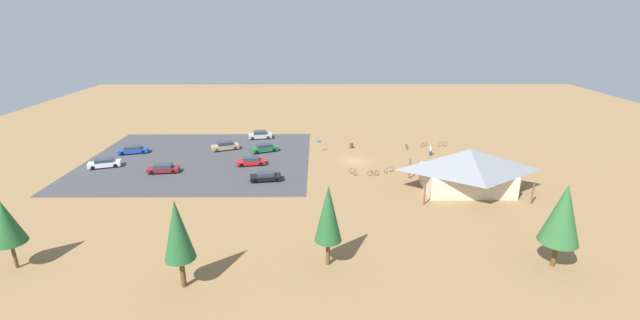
{
  "coord_description": "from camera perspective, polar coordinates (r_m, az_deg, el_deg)",
  "views": [
    {
      "loc": [
        6.04,
        64.04,
        22.21
      ],
      "look_at": [
        5.68,
        2.95,
        1.2
      ],
      "focal_mm": 23.65,
      "sensor_mm": 36.0,
      "label": 1
    }
  ],
  "objects": [
    {
      "name": "ground",
      "position": [
        68.05,
        4.77,
        -0.14
      ],
      "size": [
        160.0,
        160.0,
        0.0
      ],
      "primitive_type": "plane",
      "color": "#937047",
      "rests_on": "ground"
    },
    {
      "name": "parking_lot_asphalt",
      "position": [
        71.4,
        -16.04,
        0.11
      ],
      "size": [
        35.63,
        30.3,
        0.05
      ],
      "primitive_type": "cube",
      "color": "#424247",
      "rests_on": "ground"
    },
    {
      "name": "bike_pavilion",
      "position": [
        58.73,
        19.42,
        -0.94
      ],
      "size": [
        13.74,
        9.19,
        5.81
      ],
      "color": "beige",
      "rests_on": "ground"
    },
    {
      "name": "trash_bin",
      "position": [
        74.54,
        4.25,
        1.95
      ],
      "size": [
        0.6,
        0.6,
        0.9
      ],
      "primitive_type": "cylinder",
      "color": "brown",
      "rests_on": "ground"
    },
    {
      "name": "lot_sign",
      "position": [
        71.8,
        -0.12,
        2.14
      ],
      "size": [
        0.56,
        0.08,
        2.2
      ],
      "color": "#99999E",
      "rests_on": "ground"
    },
    {
      "name": "pine_center",
      "position": [
        38.31,
        1.12,
        -7.28
      ],
      "size": [
        2.51,
        2.51,
        8.05
      ],
      "color": "brown",
      "rests_on": "ground"
    },
    {
      "name": "pine_mideast",
      "position": [
        37.12,
        -18.73,
        -9.04
      ],
      "size": [
        2.58,
        2.58,
        8.15
      ],
      "color": "brown",
      "rests_on": "ground"
    },
    {
      "name": "pine_midwest",
      "position": [
        43.87,
        30.03,
        -6.34
      ],
      "size": [
        3.5,
        3.5,
        8.22
      ],
      "color": "brown",
      "rests_on": "ground"
    },
    {
      "name": "pine_east",
      "position": [
        47.35,
        -36.81,
        -6.77
      ],
      "size": [
        2.87,
        2.87,
        6.78
      ],
      "color": "brown",
      "rests_on": "ground"
    },
    {
      "name": "bicycle_white_mid_cluster",
      "position": [
        63.69,
        9.3,
        -1.34
      ],
      "size": [
        1.57,
        0.85,
        0.81
      ],
      "color": "black",
      "rests_on": "ground"
    },
    {
      "name": "bicycle_silver_front_row",
      "position": [
        62.21,
        4.47,
        -1.62
      ],
      "size": [
        0.96,
        1.54,
        0.86
      ],
      "color": "black",
      "rests_on": "ground"
    },
    {
      "name": "bicycle_red_back_row",
      "position": [
        77.4,
        13.89,
        2.02
      ],
      "size": [
        1.47,
        0.95,
        0.87
      ],
      "color": "black",
      "rests_on": "ground"
    },
    {
      "name": "bicycle_yellow_by_bin",
      "position": [
        78.42,
        16.26,
        2.04
      ],
      "size": [
        1.66,
        0.57,
        0.85
      ],
      "color": "black",
      "rests_on": "ground"
    },
    {
      "name": "bicycle_black_yard_right",
      "position": [
        62.02,
        7.23,
        -1.77
      ],
      "size": [
        1.78,
        0.48,
        0.91
      ],
      "color": "black",
      "rests_on": "ground"
    },
    {
      "name": "bicycle_green_edge_north",
      "position": [
        75.59,
        11.65,
        1.76
      ],
      "size": [
        0.48,
        1.62,
        0.72
      ],
      "color": "black",
      "rests_on": "ground"
    },
    {
      "name": "bicycle_blue_near_porch",
      "position": [
        71.22,
        18.07,
        0.16
      ],
      "size": [
        1.56,
        0.99,
        0.86
      ],
      "color": "black",
      "rests_on": "ground"
    },
    {
      "name": "car_blue_second_row",
      "position": [
        78.0,
        -23.97,
        1.29
      ],
      "size": [
        4.97,
        2.99,
        1.28
      ],
      "color": "#1E42B2",
      "rests_on": "parking_lot_asphalt"
    },
    {
      "name": "car_black_back_corner",
      "position": [
        60.0,
        -7.37,
        -2.2
      ],
      "size": [
        4.57,
        2.51,
        1.28
      ],
      "color": "black",
      "rests_on": "parking_lot_asphalt"
    },
    {
      "name": "car_tan_end_stall",
      "position": [
        74.96,
        -12.71,
        1.89
      ],
      "size": [
        4.87,
        3.43,
        1.48
      ],
      "color": "tan",
      "rests_on": "parking_lot_asphalt"
    },
    {
      "name": "car_green_aisle_side",
      "position": [
        72.69,
        -7.55,
        1.63
      ],
      "size": [
        4.76,
        3.38,
        1.39
      ],
      "color": "#1E6B3D",
      "rests_on": "parking_lot_asphalt"
    },
    {
      "name": "car_silver_front_row",
      "position": [
        80.77,
        -8.11,
        3.4
      ],
      "size": [
        4.55,
        2.59,
        1.47
      ],
      "color": "#BCBCC1",
      "rests_on": "parking_lot_asphalt"
    },
    {
      "name": "car_white_near_entry",
      "position": [
        72.69,
        -27.15,
        -0.37
      ],
      "size": [
        4.9,
        3.16,
        1.36
      ],
      "color": "white",
      "rests_on": "parking_lot_asphalt"
    },
    {
      "name": "car_maroon_mid_lot",
      "position": [
        66.7,
        -20.44,
        -1.07
      ],
      "size": [
        4.65,
        2.27,
        1.33
      ],
      "color": "maroon",
      "rests_on": "parking_lot_asphalt"
    },
    {
      "name": "car_red_inner_stall",
      "position": [
        66.59,
        -9.3,
        -0.13
      ],
      "size": [
        4.6,
        2.54,
        1.29
      ],
      "color": "red",
      "rests_on": "parking_lot_asphalt"
    },
    {
      "name": "visitor_near_lot",
      "position": [
        67.93,
        17.13,
        -0.19
      ],
      "size": [
        0.4,
        0.4,
        1.7
      ],
      "color": "#2D3347",
      "rests_on": "ground"
    },
    {
      "name": "visitor_by_pavilion",
      "position": [
        72.53,
        14.76,
        1.28
      ],
      "size": [
        0.4,
        0.39,
        1.78
      ],
      "color": "#2D3347",
      "rests_on": "ground"
    }
  ]
}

